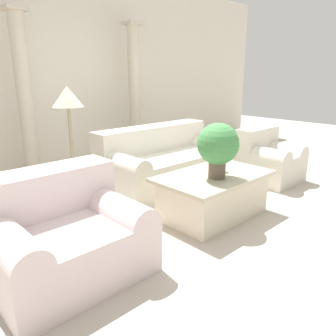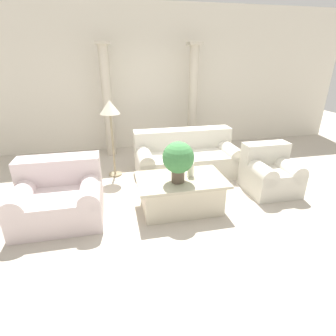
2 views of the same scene
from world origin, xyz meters
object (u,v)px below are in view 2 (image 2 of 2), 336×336
at_px(potted_plant, 178,159).
at_px(armchair, 270,172).
at_px(loveseat, 59,195).
at_px(floor_lamp, 110,113).
at_px(coffee_table, 181,193).
at_px(sofa_long, 186,157).

relative_size(potted_plant, armchair, 0.74).
bearing_deg(loveseat, floor_lamp, 58.64).
bearing_deg(coffee_table, armchair, 9.06).
height_order(floor_lamp, armchair, floor_lamp).
bearing_deg(loveseat, coffee_table, -5.06).
distance_m(sofa_long, armchair, 1.55).
xyz_separation_m(coffee_table, armchair, (1.60, 0.26, 0.08)).
relative_size(sofa_long, armchair, 2.46).
height_order(potted_plant, floor_lamp, floor_lamp).
bearing_deg(potted_plant, floor_lamp, 119.23).
distance_m(sofa_long, potted_plant, 1.55).
relative_size(sofa_long, potted_plant, 3.32).
bearing_deg(coffee_table, sofa_long, 71.00).
xyz_separation_m(sofa_long, coffee_table, (-0.44, -1.27, -0.07)).
distance_m(loveseat, floor_lamp, 1.73).
bearing_deg(floor_lamp, loveseat, -121.36).
xyz_separation_m(sofa_long, armchair, (1.16, -1.02, 0.00)).
xyz_separation_m(potted_plant, floor_lamp, (-0.85, 1.52, 0.36)).
relative_size(coffee_table, floor_lamp, 0.90).
bearing_deg(coffee_table, floor_lamp, 122.85).
xyz_separation_m(sofa_long, floor_lamp, (-1.36, 0.15, 0.87)).
relative_size(sofa_long, coffee_table, 1.52).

